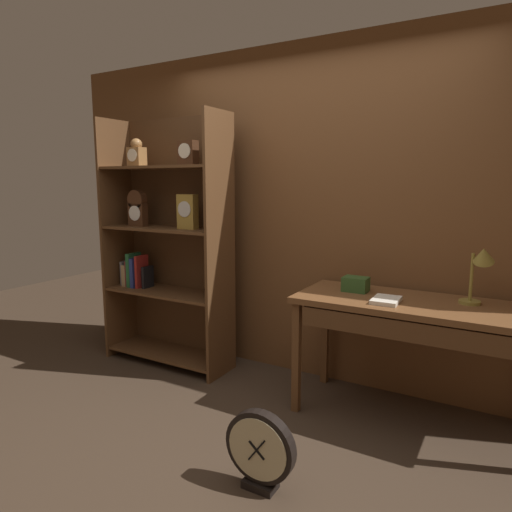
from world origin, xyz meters
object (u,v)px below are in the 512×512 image
open_repair_manual (386,300)px  round_clock_large (260,449)px  bookshelf (166,244)px  desk_lamp (480,265)px  toolbox_small (356,284)px  workbench (412,316)px

open_repair_manual → round_clock_large: bearing=-111.9°
bookshelf → desk_lamp: bearing=1.7°
desk_lamp → round_clock_large: bearing=-126.7°
toolbox_small → round_clock_large: size_ratio=0.40×
open_repair_manual → round_clock_large: open_repair_manual is taller
open_repair_manual → workbench: bearing=29.3°
workbench → round_clock_large: (-0.50, -1.06, -0.50)m
open_repair_manual → round_clock_large: size_ratio=0.52×
round_clock_large → toolbox_small: bearing=84.8°
desk_lamp → bookshelf: bearing=-178.3°
open_repair_manual → round_clock_large: 1.20m
bookshelf → round_clock_large: bearing=-35.4°
toolbox_small → open_repair_manual: toolbox_small is taller
toolbox_small → open_repair_manual: size_ratio=0.77×
workbench → open_repair_manual: bearing=-149.1°
desk_lamp → round_clock_large: (-0.86, -1.16, -0.84)m
bookshelf → round_clock_large: 2.04m
round_clock_large → bookshelf: bearing=144.6°
workbench → open_repair_manual: (-0.14, -0.09, 0.10)m
desk_lamp → round_clock_large: size_ratio=0.92×
bookshelf → workbench: (2.03, -0.03, -0.32)m
bookshelf → workbench: size_ratio=1.42×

